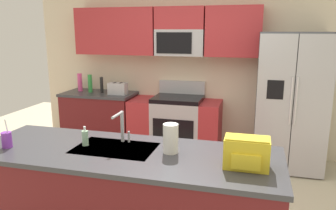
# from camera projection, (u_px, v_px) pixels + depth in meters

# --- Properties ---
(kitchen_wall_unit) EXTENTS (5.20, 0.43, 2.60)m
(kitchen_wall_unit) POSITION_uv_depth(u_px,v_px,m) (186.00, 57.00, 5.03)
(kitchen_wall_unit) COLOR beige
(kitchen_wall_unit) RESTS_ON ground
(back_counter) EXTENTS (1.14, 0.63, 0.90)m
(back_counter) POSITION_uv_depth(u_px,v_px,m) (100.00, 120.00, 5.33)
(back_counter) COLOR maroon
(back_counter) RESTS_ON ground
(range_oven) EXTENTS (1.36, 0.61, 1.10)m
(range_oven) POSITION_uv_depth(u_px,v_px,m) (175.00, 126.00, 5.02)
(range_oven) COLOR #B7BABF
(range_oven) RESTS_ON ground
(refrigerator) EXTENTS (0.90, 0.76, 1.85)m
(refrigerator) POSITION_uv_depth(u_px,v_px,m) (290.00, 102.00, 4.43)
(refrigerator) COLOR #4C4F54
(refrigerator) RESTS_ON ground
(island_counter) EXTENTS (2.56, 0.89, 0.90)m
(island_counter) POSITION_uv_depth(u_px,v_px,m) (125.00, 200.00, 2.81)
(island_counter) COLOR maroon
(island_counter) RESTS_ON ground
(toaster) EXTENTS (0.28, 0.16, 0.18)m
(toaster) POSITION_uv_depth(u_px,v_px,m) (118.00, 89.00, 5.07)
(toaster) COLOR #B7BABF
(toaster) RESTS_ON back_counter
(pepper_mill) EXTENTS (0.05, 0.05, 0.25)m
(pepper_mill) POSITION_uv_depth(u_px,v_px,m) (102.00, 85.00, 5.19)
(pepper_mill) COLOR black
(pepper_mill) RESTS_ON back_counter
(bottle_green) EXTENTS (0.07, 0.07, 0.28)m
(bottle_green) POSITION_uv_depth(u_px,v_px,m) (90.00, 83.00, 5.24)
(bottle_green) COLOR green
(bottle_green) RESTS_ON back_counter
(bottle_pink) EXTENTS (0.07, 0.07, 0.29)m
(bottle_pink) POSITION_uv_depth(u_px,v_px,m) (80.00, 82.00, 5.34)
(bottle_pink) COLOR #EA4C93
(bottle_pink) RESTS_ON back_counter
(sink_faucet) EXTENTS (0.08, 0.21, 0.28)m
(sink_faucet) POSITION_uv_depth(u_px,v_px,m) (122.00, 124.00, 2.88)
(sink_faucet) COLOR #B7BABF
(sink_faucet) RESTS_ON island_counter
(drink_cup_purple) EXTENTS (0.08, 0.08, 0.25)m
(drink_cup_purple) POSITION_uv_depth(u_px,v_px,m) (7.00, 140.00, 2.78)
(drink_cup_purple) COLOR purple
(drink_cup_purple) RESTS_ON island_counter
(soap_dispenser) EXTENTS (0.06, 0.06, 0.17)m
(soap_dispenser) POSITION_uv_depth(u_px,v_px,m) (85.00, 138.00, 2.83)
(soap_dispenser) COLOR #A5D8B2
(soap_dispenser) RESTS_ON island_counter
(paper_towel_roll) EXTENTS (0.12, 0.12, 0.24)m
(paper_towel_roll) POSITION_uv_depth(u_px,v_px,m) (171.00, 138.00, 2.65)
(paper_towel_roll) COLOR white
(paper_towel_roll) RESTS_ON island_counter
(backpack) EXTENTS (0.32, 0.22, 0.23)m
(backpack) POSITION_uv_depth(u_px,v_px,m) (247.00, 152.00, 2.37)
(backpack) COLOR yellow
(backpack) RESTS_ON island_counter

